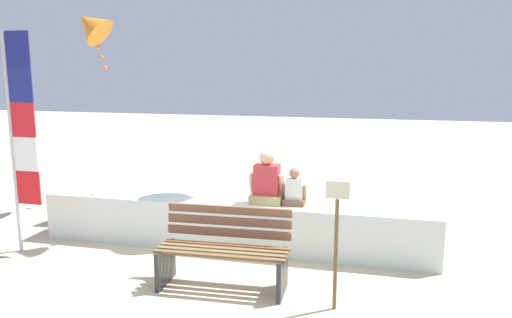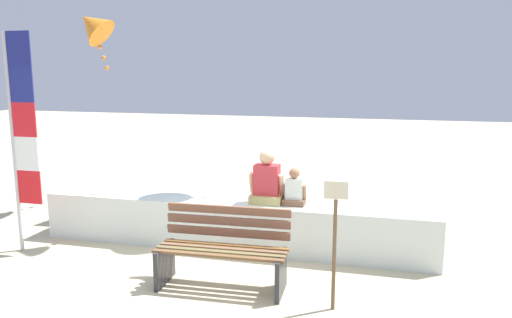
% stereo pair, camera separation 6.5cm
% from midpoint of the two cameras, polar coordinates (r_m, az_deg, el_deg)
% --- Properties ---
extents(ground_plane, '(40.00, 40.00, 0.00)m').
position_cam_midpoint_polar(ground_plane, '(6.12, -5.52, -13.48)').
color(ground_plane, '#C5B691').
extents(seawall_ledge, '(5.47, 0.58, 0.67)m').
position_cam_midpoint_polar(seawall_ledge, '(7.00, -2.38, -7.42)').
color(seawall_ledge, silver).
rests_on(seawall_ledge, ground).
extents(park_bench, '(1.50, 0.67, 0.88)m').
position_cam_midpoint_polar(park_bench, '(5.80, -3.43, -10.44)').
color(park_bench, brown).
rests_on(park_bench, ground).
extents(person_adult, '(0.48, 0.35, 0.73)m').
position_cam_midpoint_polar(person_adult, '(6.74, 1.52, -2.66)').
color(person_adult, tan).
rests_on(person_adult, seawall_ledge).
extents(person_child, '(0.33, 0.24, 0.50)m').
position_cam_midpoint_polar(person_child, '(6.69, 4.64, -3.58)').
color(person_child, brown).
rests_on(person_child, seawall_ledge).
extents(flag_banner, '(0.40, 0.05, 2.93)m').
position_cam_midpoint_polar(flag_banner, '(7.24, -24.99, 3.10)').
color(flag_banner, '#B7B7BC').
rests_on(flag_banner, ground).
extents(kite_orange, '(0.72, 0.73, 1.12)m').
position_cam_midpoint_polar(kite_orange, '(9.24, -17.87, 14.25)').
color(kite_orange, orange).
extents(sign_post, '(0.24, 0.04, 1.36)m').
position_cam_midpoint_polar(sign_post, '(5.18, 9.30, -8.54)').
color(sign_post, brown).
rests_on(sign_post, ground).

